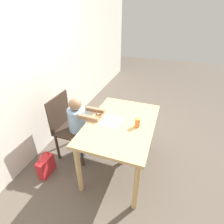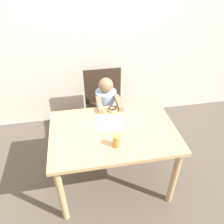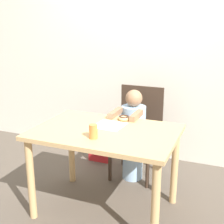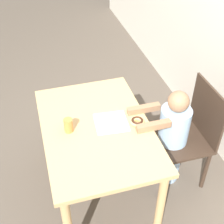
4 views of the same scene
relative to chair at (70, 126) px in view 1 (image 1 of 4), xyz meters
name	(u,v)px [view 1 (image 1 of 4)]	position (x,y,z in m)	size (l,w,h in m)	color
ground_plane	(120,165)	(-0.03, -0.75, -0.48)	(12.00, 12.00, 0.00)	brown
wall_back	(26,69)	(-0.03, 0.50, 0.77)	(8.00, 0.05, 2.50)	silver
dining_table	(121,130)	(-0.03, -0.75, 0.14)	(1.15, 0.78, 0.73)	tan
chair	(70,126)	(0.00, 0.00, 0.00)	(0.46, 0.45, 0.92)	#38281E
child_figure	(79,128)	(0.00, -0.14, -0.01)	(0.25, 0.48, 0.93)	#99BCE0
donut	(100,115)	(0.02, -0.46, 0.27)	(0.10, 0.10, 0.04)	#DBB270
napkin	(111,121)	(-0.05, -0.64, 0.25)	(0.26, 0.26, 0.00)	white
handbag	(46,166)	(-0.48, 0.12, -0.34)	(0.25, 0.11, 0.36)	red
cup	(137,123)	(-0.04, -0.95, 0.30)	(0.06, 0.06, 0.11)	orange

